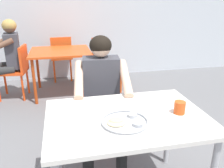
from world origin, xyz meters
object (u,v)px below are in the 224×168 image
object	(u,v)px
chair_red_far	(61,55)
diner_foreground	(102,88)
patron_background	(6,53)
thali_tray	(125,121)
table_foreground	(127,126)
drinking_cup	(180,107)
table_background_red	(61,56)
chair_red_right	(103,62)
chair_foreground	(100,100)
chair_red_left	(17,68)

from	to	relation	value
chair_red_far	diner_foreground	bearing A→B (deg)	-81.86
diner_foreground	patron_background	world-z (taller)	patron_background
thali_tray	table_foreground	bearing A→B (deg)	65.64
drinking_cup	chair_red_far	world-z (taller)	chair_red_far
diner_foreground	table_background_red	distance (m)	1.77
chair_red_right	chair_foreground	bearing A→B (deg)	-101.51
chair_foreground	table_background_red	distance (m)	1.57
chair_red_right	patron_background	bearing A→B (deg)	177.64
table_foreground	table_background_red	xyz separation A→B (m)	(-0.42, 2.35, -0.01)
patron_background	chair_red_left	bearing A→B (deg)	-5.96
table_foreground	patron_background	bearing A→B (deg)	117.39
chair_foreground	diner_foreground	distance (m)	0.31
chair_red_far	drinking_cup	bearing A→B (deg)	-75.63
diner_foreground	chair_red_far	xyz separation A→B (m)	(-0.34, 2.40, -0.21)
diner_foreground	thali_tray	bearing A→B (deg)	-87.89
diner_foreground	chair_red_left	size ratio (longest dim) A/B	1.43
table_background_red	chair_red_far	size ratio (longest dim) A/B	1.09
chair_foreground	table_background_red	xyz separation A→B (m)	(-0.37, 1.51, 0.15)
drinking_cup	chair_red_right	xyz separation A→B (m)	(-0.13, 2.32, -0.26)
chair_red_right	chair_red_left	bearing A→B (deg)	177.94
table_background_red	patron_background	size ratio (longest dim) A/B	0.76
table_background_red	chair_red_right	distance (m)	0.68
drinking_cup	thali_tray	bearing A→B (deg)	-172.90
table_foreground	chair_red_left	xyz separation A→B (m)	(-1.10, 2.33, -0.17)
table_foreground	chair_red_far	xyz separation A→B (m)	(-0.41, 3.01, -0.15)
table_foreground	thali_tray	size ratio (longest dim) A/B	3.57
drinking_cup	chair_red_left	world-z (taller)	chair_red_left
chair_red_left	drinking_cup	bearing A→B (deg)	-58.18
chair_foreground	chair_red_left	world-z (taller)	chair_foreground
drinking_cup	diner_foreground	bearing A→B (deg)	123.75
thali_tray	chair_foreground	size ratio (longest dim) A/B	0.36
chair_red_right	chair_red_far	size ratio (longest dim) A/B	1.05
chair_red_far	patron_background	xyz separation A→B (m)	(-0.80, -0.67, 0.23)
chair_foreground	diner_foreground	xyz separation A→B (m)	(-0.02, -0.22, 0.21)
drinking_cup	table_background_red	distance (m)	2.53
drinking_cup	chair_red_left	size ratio (longest dim) A/B	0.11
thali_tray	patron_background	distance (m)	2.70
table_background_red	patron_background	distance (m)	0.80
drinking_cup	chair_red_far	distance (m)	3.16
table_foreground	chair_red_right	world-z (taller)	chair_red_right
chair_foreground	chair_red_left	size ratio (longest dim) A/B	1.04
drinking_cup	diner_foreground	size ratio (longest dim) A/B	0.08
drinking_cup	chair_red_right	world-z (taller)	chair_red_right
drinking_cup	patron_background	world-z (taller)	patron_background
diner_foreground	chair_red_far	world-z (taller)	diner_foreground
table_foreground	patron_background	distance (m)	2.64
thali_tray	chair_red_far	world-z (taller)	chair_red_far
chair_foreground	patron_background	distance (m)	1.91
thali_tray	chair_red_left	bearing A→B (deg)	113.60
drinking_cup	patron_background	xyz separation A→B (m)	(-1.58, 2.38, -0.05)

